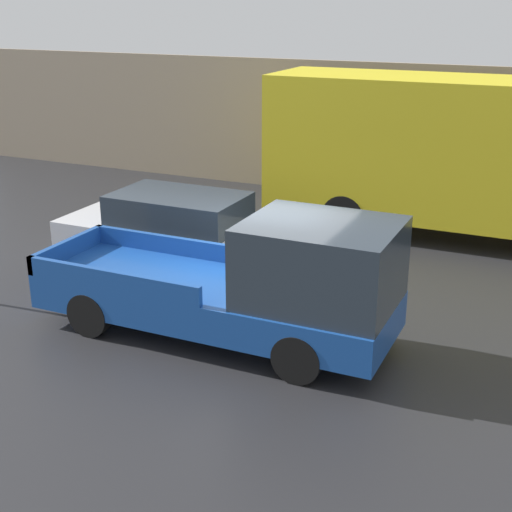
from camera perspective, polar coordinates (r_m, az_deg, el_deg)
The scene contains 5 objects.
ground_plane at distance 12.09m, azimuth 0.70°, elevation -4.97°, with size 60.00×60.00×0.00m, color #232326.
building_wall at distance 19.24m, azimuth 11.10°, elevation 9.64°, with size 28.00×0.15×3.56m.
pickup_truck at distance 10.88m, azimuth -0.32°, elevation -2.34°, with size 5.72×1.93×2.10m.
car at distance 14.38m, azimuth -6.45°, elevation 2.22°, with size 4.71×1.87×1.46m.
delivery_truck at distance 16.40m, azimuth 15.00°, elevation 7.90°, with size 8.77×2.42×3.50m.
Camera 1 is at (4.44, -10.03, 5.08)m, focal length 50.00 mm.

